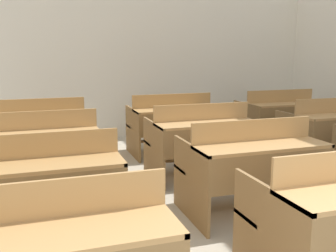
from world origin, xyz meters
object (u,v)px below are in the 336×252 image
at_px(bench_third_right, 332,129).
at_px(bench_back_left, 39,130).
at_px(bench_back_center, 172,123).
at_px(bench_second_center, 252,165).
at_px(bench_third_left, 40,151).
at_px(bench_third_center, 202,139).
at_px(bench_back_right, 280,116).
at_px(bench_second_left, 42,187).

height_order(bench_third_right, bench_back_left, same).
bearing_deg(bench_back_center, bench_second_center, -90.72).
xyz_separation_m(bench_third_right, bench_back_center, (-1.92, 1.20, 0.00)).
distance_m(bench_third_right, bench_back_left, 4.03).
xyz_separation_m(bench_third_left, bench_back_left, (0.00, 1.19, 0.00)).
relative_size(bench_third_left, bench_third_center, 1.00).
distance_m(bench_third_left, bench_back_right, 4.02).
xyz_separation_m(bench_second_center, bench_back_right, (1.94, 2.40, 0.00)).
xyz_separation_m(bench_third_center, bench_back_left, (-1.89, 1.21, 0.00)).
bearing_deg(bench_second_center, bench_back_center, 89.28).
xyz_separation_m(bench_third_left, bench_back_right, (3.84, 1.20, 0.00)).
bearing_deg(bench_third_right, bench_back_center, 147.93).
height_order(bench_second_center, bench_third_left, same).
bearing_deg(bench_second_left, bench_third_right, 16.96).
height_order(bench_second_left, bench_back_center, same).
height_order(bench_second_center, bench_back_right, same).
height_order(bench_second_center, bench_third_right, same).
bearing_deg(bench_third_center, bench_back_center, 88.54).
distance_m(bench_second_left, bench_third_center, 2.24).
height_order(bench_third_left, bench_back_left, same).
relative_size(bench_second_center, bench_third_right, 1.00).
xyz_separation_m(bench_second_left, bench_third_center, (1.90, 1.19, 0.00)).
bearing_deg(bench_second_left, bench_second_center, -0.01).
distance_m(bench_second_center, bench_back_center, 2.38).
xyz_separation_m(bench_third_right, bench_back_right, (-0.01, 1.22, 0.00)).
relative_size(bench_third_left, bench_back_left, 1.00).
relative_size(bench_second_center, bench_back_right, 1.00).
distance_m(bench_second_left, bench_back_right, 4.53).
height_order(bench_second_left, bench_back_right, same).
bearing_deg(bench_second_left, bench_back_center, 50.93).
relative_size(bench_third_right, bench_back_left, 1.00).
height_order(bench_third_left, bench_back_right, same).
xyz_separation_m(bench_second_center, bench_back_center, (0.03, 2.38, 0.00)).
height_order(bench_third_left, bench_third_center, same).
bearing_deg(bench_third_left, bench_third_center, -0.37).
bearing_deg(bench_back_left, bench_third_center, -32.49).
bearing_deg(bench_third_center, bench_third_left, 179.63).
bearing_deg(bench_back_left, bench_third_left, -90.18).
height_order(bench_third_center, bench_back_left, same).
relative_size(bench_third_right, bench_back_right, 1.00).
bearing_deg(bench_back_left, bench_third_right, -17.60).
relative_size(bench_second_left, bench_back_left, 1.00).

